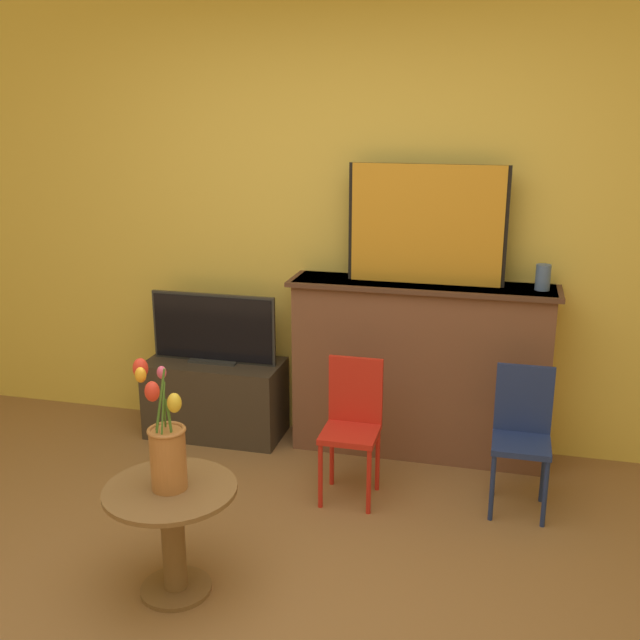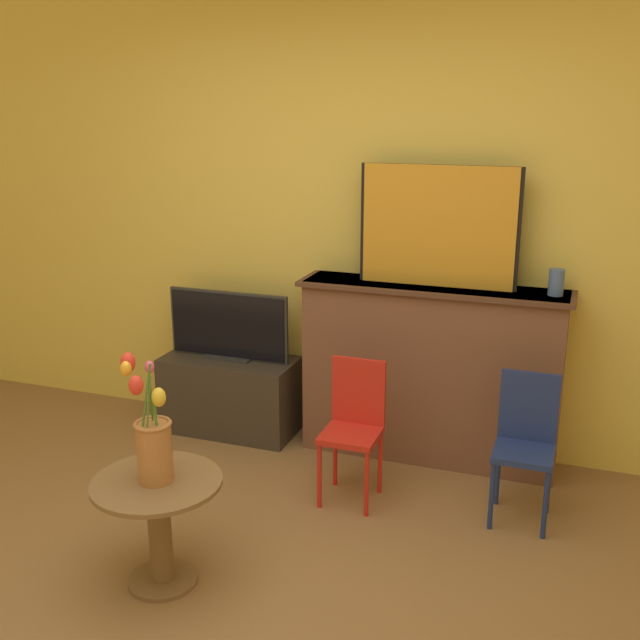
{
  "view_description": "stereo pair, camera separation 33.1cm",
  "coord_description": "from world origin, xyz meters",
  "px_view_note": "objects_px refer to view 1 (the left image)",
  "views": [
    {
      "loc": [
        0.87,
        -2.1,
        1.97
      ],
      "look_at": [
        0.02,
        1.24,
        0.98
      ],
      "focal_mm": 42.0,
      "sensor_mm": 36.0,
      "label": 1
    },
    {
      "loc": [
        1.19,
        -2.0,
        1.97
      ],
      "look_at": [
        0.02,
        1.24,
        0.98
      ],
      "focal_mm": 42.0,
      "sensor_mm": 36.0,
      "label": 2
    }
  ],
  "objects_px": {
    "painting": "(427,225)",
    "chair_blue": "(522,430)",
    "tv_monitor": "(213,329)",
    "chair_red": "(352,420)",
    "vase_tulips": "(166,446)"
  },
  "relations": [
    {
      "from": "painting",
      "to": "chair_blue",
      "type": "height_order",
      "value": "painting"
    },
    {
      "from": "tv_monitor",
      "to": "chair_blue",
      "type": "distance_m",
      "value": 1.87
    },
    {
      "from": "painting",
      "to": "chair_blue",
      "type": "bearing_deg",
      "value": -41.29
    },
    {
      "from": "chair_red",
      "to": "chair_blue",
      "type": "distance_m",
      "value": 0.85
    },
    {
      "from": "chair_blue",
      "to": "vase_tulips",
      "type": "relative_size",
      "value": 1.33
    },
    {
      "from": "chair_blue",
      "to": "vase_tulips",
      "type": "height_order",
      "value": "vase_tulips"
    },
    {
      "from": "tv_monitor",
      "to": "chair_red",
      "type": "height_order",
      "value": "tv_monitor"
    },
    {
      "from": "tv_monitor",
      "to": "vase_tulips",
      "type": "xyz_separation_m",
      "value": [
        0.42,
        -1.52,
        -0.0
      ]
    },
    {
      "from": "painting",
      "to": "vase_tulips",
      "type": "bearing_deg",
      "value": -117.53
    },
    {
      "from": "chair_red",
      "to": "vase_tulips",
      "type": "distance_m",
      "value": 1.16
    },
    {
      "from": "chair_blue",
      "to": "chair_red",
      "type": "bearing_deg",
      "value": -173.87
    },
    {
      "from": "painting",
      "to": "tv_monitor",
      "type": "distance_m",
      "value": 1.41
    },
    {
      "from": "painting",
      "to": "chair_red",
      "type": "relative_size",
      "value": 1.18
    },
    {
      "from": "tv_monitor",
      "to": "chair_red",
      "type": "xyz_separation_m",
      "value": [
        0.96,
        -0.52,
        -0.26
      ]
    },
    {
      "from": "vase_tulips",
      "to": "tv_monitor",
      "type": "bearing_deg",
      "value": 105.35
    }
  ]
}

